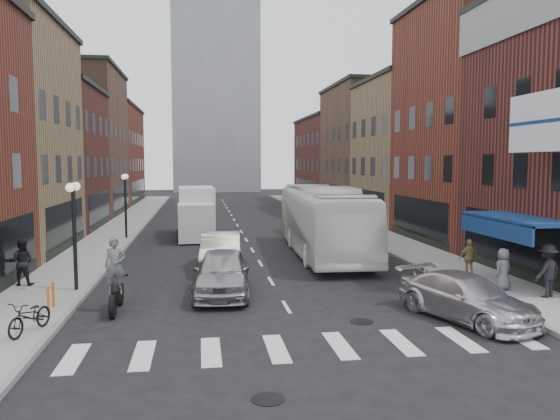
{
  "coord_description": "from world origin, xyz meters",
  "views": [
    {
      "loc": [
        -2.83,
        -16.72,
        4.86
      ],
      "look_at": [
        0.56,
        6.29,
        2.8
      ],
      "focal_mm": 35.0,
      "sensor_mm": 36.0,
      "label": 1
    }
  ],
  "objects_px": {
    "billboard_sign": "(538,124)",
    "parked_bicycle": "(30,316)",
    "box_truck": "(196,213)",
    "motorcycle_rider": "(116,277)",
    "ped_right_a": "(547,271)",
    "ped_right_b": "(469,258)",
    "sedan_left_far": "(221,251)",
    "ped_right_c": "(503,269)",
    "transit_bus": "(323,221)",
    "bike_rack": "(51,297)",
    "sedan_left_near": "(222,272)",
    "streetlamp_near": "(74,215)",
    "curb_car": "(467,298)",
    "streetlamp_far": "(125,193)",
    "ped_left_solo": "(22,262)"
  },
  "relations": [
    {
      "from": "billboard_sign",
      "to": "parked_bicycle",
      "type": "relative_size",
      "value": 2.07
    },
    {
      "from": "box_truck",
      "to": "parked_bicycle",
      "type": "height_order",
      "value": "box_truck"
    },
    {
      "from": "billboard_sign",
      "to": "motorcycle_rider",
      "type": "height_order",
      "value": "billboard_sign"
    },
    {
      "from": "ped_right_a",
      "to": "ped_right_b",
      "type": "bearing_deg",
      "value": -97.75
    },
    {
      "from": "sedan_left_far",
      "to": "ped_right_c",
      "type": "distance_m",
      "value": 11.86
    },
    {
      "from": "motorcycle_rider",
      "to": "ped_right_a",
      "type": "height_order",
      "value": "motorcycle_rider"
    },
    {
      "from": "transit_bus",
      "to": "bike_rack",
      "type": "bearing_deg",
      "value": -136.67
    },
    {
      "from": "bike_rack",
      "to": "sedan_left_near",
      "type": "bearing_deg",
      "value": 17.05
    },
    {
      "from": "sedan_left_near",
      "to": "sedan_left_far",
      "type": "relative_size",
      "value": 0.98
    },
    {
      "from": "motorcycle_rider",
      "to": "sedan_left_far",
      "type": "xyz_separation_m",
      "value": [
        3.62,
        6.6,
        -0.32
      ]
    },
    {
      "from": "streetlamp_near",
      "to": "curb_car",
      "type": "height_order",
      "value": "streetlamp_near"
    },
    {
      "from": "transit_bus",
      "to": "ped_right_c",
      "type": "xyz_separation_m",
      "value": [
        4.66,
        -9.29,
        -0.88
      ]
    },
    {
      "from": "billboard_sign",
      "to": "ped_right_b",
      "type": "height_order",
      "value": "billboard_sign"
    },
    {
      "from": "streetlamp_near",
      "to": "ped_right_b",
      "type": "relative_size",
      "value": 2.65
    },
    {
      "from": "bike_rack",
      "to": "ped_right_a",
      "type": "relative_size",
      "value": 0.43
    },
    {
      "from": "streetlamp_far",
      "to": "streetlamp_near",
      "type": "bearing_deg",
      "value": -90.0
    },
    {
      "from": "box_truck",
      "to": "sedan_left_near",
      "type": "distance_m",
      "value": 15.81
    },
    {
      "from": "bike_rack",
      "to": "parked_bicycle",
      "type": "xyz_separation_m",
      "value": [
        0.1,
        -2.48,
        0.07
      ]
    },
    {
      "from": "bike_rack",
      "to": "ped_right_c",
      "type": "relative_size",
      "value": 0.52
    },
    {
      "from": "streetlamp_far",
      "to": "ped_right_b",
      "type": "height_order",
      "value": "streetlamp_far"
    },
    {
      "from": "streetlamp_near",
      "to": "parked_bicycle",
      "type": "relative_size",
      "value": 2.3
    },
    {
      "from": "billboard_sign",
      "to": "motorcycle_rider",
      "type": "distance_m",
      "value": 15.02
    },
    {
      "from": "streetlamp_far",
      "to": "bike_rack",
      "type": "bearing_deg",
      "value": -90.69
    },
    {
      "from": "sedan_left_far",
      "to": "sedan_left_near",
      "type": "bearing_deg",
      "value": -88.47
    },
    {
      "from": "motorcycle_rider",
      "to": "ped_right_a",
      "type": "bearing_deg",
      "value": -10.83
    },
    {
      "from": "box_truck",
      "to": "ped_right_a",
      "type": "distance_m",
      "value": 22.02
    },
    {
      "from": "box_truck",
      "to": "sedan_left_far",
      "type": "xyz_separation_m",
      "value": [
        1.13,
        -10.94,
        -0.76
      ]
    },
    {
      "from": "curb_car",
      "to": "transit_bus",
      "type": "bearing_deg",
      "value": 78.17
    },
    {
      "from": "transit_bus",
      "to": "curb_car",
      "type": "relative_size",
      "value": 2.69
    },
    {
      "from": "billboard_sign",
      "to": "curb_car",
      "type": "xyz_separation_m",
      "value": [
        -3.33,
        -1.78,
        -5.44
      ]
    },
    {
      "from": "streetlamp_far",
      "to": "sedan_left_near",
      "type": "relative_size",
      "value": 0.84
    },
    {
      "from": "ped_right_b",
      "to": "ped_right_c",
      "type": "height_order",
      "value": "ped_right_b"
    },
    {
      "from": "motorcycle_rider",
      "to": "ped_right_b",
      "type": "relative_size",
      "value": 1.58
    },
    {
      "from": "parked_bicycle",
      "to": "bike_rack",
      "type": "bearing_deg",
      "value": 111.74
    },
    {
      "from": "transit_bus",
      "to": "sedan_left_near",
      "type": "xyz_separation_m",
      "value": [
        -5.6,
        -7.95,
        -0.97
      ]
    },
    {
      "from": "ped_right_c",
      "to": "bike_rack",
      "type": "bearing_deg",
      "value": -19.21
    },
    {
      "from": "billboard_sign",
      "to": "streetlamp_near",
      "type": "xyz_separation_m",
      "value": [
        -15.99,
        3.5,
        -3.22
      ]
    },
    {
      "from": "transit_bus",
      "to": "sedan_left_near",
      "type": "bearing_deg",
      "value": -122.71
    },
    {
      "from": "bike_rack",
      "to": "parked_bicycle",
      "type": "distance_m",
      "value": 2.49
    },
    {
      "from": "bike_rack",
      "to": "box_truck",
      "type": "height_order",
      "value": "box_truck"
    },
    {
      "from": "parked_bicycle",
      "to": "ped_right_c",
      "type": "relative_size",
      "value": 1.15
    },
    {
      "from": "transit_bus",
      "to": "sedan_left_near",
      "type": "height_order",
      "value": "transit_bus"
    },
    {
      "from": "streetlamp_near",
      "to": "bike_rack",
      "type": "height_order",
      "value": "streetlamp_near"
    },
    {
      "from": "sedan_left_far",
      "to": "parked_bicycle",
      "type": "relative_size",
      "value": 2.8
    },
    {
      "from": "billboard_sign",
      "to": "ped_left_solo",
      "type": "height_order",
      "value": "billboard_sign"
    },
    {
      "from": "motorcycle_rider",
      "to": "ped_right_c",
      "type": "relative_size",
      "value": 1.59
    },
    {
      "from": "billboard_sign",
      "to": "parked_bicycle",
      "type": "xyz_separation_m",
      "value": [
        -16.09,
        -1.68,
        -5.51
      ]
    },
    {
      "from": "bike_rack",
      "to": "motorcycle_rider",
      "type": "distance_m",
      "value": 2.13
    },
    {
      "from": "streetlamp_near",
      "to": "sedan_left_far",
      "type": "distance_m",
      "value": 6.99
    },
    {
      "from": "box_truck",
      "to": "curb_car",
      "type": "distance_m",
      "value": 21.72
    }
  ]
}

